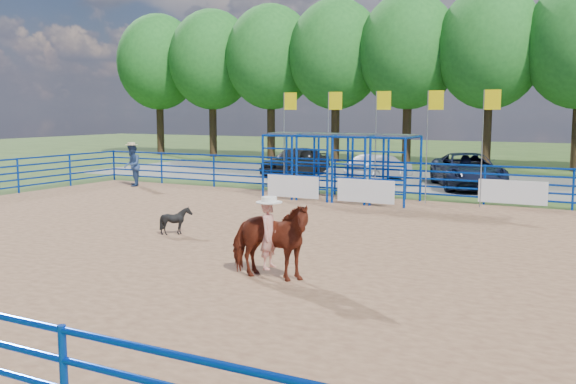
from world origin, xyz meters
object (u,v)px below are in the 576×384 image
Objects in this scene: calf at (176,221)px; car_b at (380,167)px; car_a at (296,161)px; car_c at (468,171)px; spectator_cowboy at (132,165)px; horse_and_rider at (269,237)px.

calf is 16.07m from car_b.
car_a is 9.48m from car_c.
calf is 0.14× the size of car_c.
car_a is (4.33, 7.97, -0.22)m from spectator_cowboy.
spectator_cowboy is (-13.60, 11.29, 0.09)m from horse_and_rider.
spectator_cowboy is 0.35× the size of car_c.
horse_and_rider is at bearing 119.90° from car_b.
spectator_cowboy reaches higher than car_c.
car_b reaches higher than calf.
horse_and_rider reaches higher than calf.
car_b is at bearing 103.17° from horse_and_rider.
horse_and_rider reaches higher than car_c.
car_b is (4.81, -0.23, -0.13)m from car_a.
horse_and_rider is 3.07× the size of calf.
spectator_cowboy is 11.99m from car_b.
horse_and_rider is 17.68m from spectator_cowboy.
horse_and_rider is 0.53× the size of car_a.
horse_and_rider is 21.37m from car_a.
horse_and_rider is at bearing -114.58° from car_c.
car_b is (9.15, 7.74, -0.35)m from spectator_cowboy.
calf is at bearing 105.94° from car_b.
horse_and_rider reaches higher than car_b.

